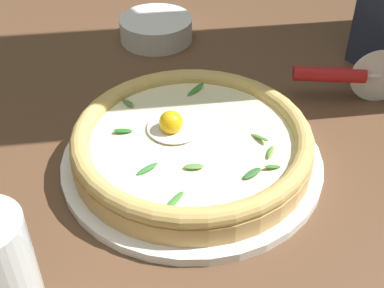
{
  "coord_description": "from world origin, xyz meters",
  "views": [
    {
      "loc": [
        0.45,
        -0.12,
        0.44
      ],
      "look_at": [
        -0.03,
        0.03,
        0.03
      ],
      "focal_mm": 48.97,
      "sensor_mm": 36.0,
      "label": 1
    }
  ],
  "objects_px": {
    "side_bowl": "(156,29)",
    "drinking_glass": "(2,287)",
    "pizza": "(192,142)",
    "pizza_cutter": "(345,75)"
  },
  "relations": [
    {
      "from": "pizza",
      "to": "pizza_cutter",
      "type": "distance_m",
      "value": 0.27
    },
    {
      "from": "pizza",
      "to": "side_bowl",
      "type": "bearing_deg",
      "value": 172.95
    },
    {
      "from": "side_bowl",
      "to": "drinking_glass",
      "type": "xyz_separation_m",
      "value": [
        0.51,
        -0.27,
        0.04
      ]
    },
    {
      "from": "pizza",
      "to": "side_bowl",
      "type": "height_order",
      "value": "pizza"
    },
    {
      "from": "side_bowl",
      "to": "drinking_glass",
      "type": "bearing_deg",
      "value": -27.69
    },
    {
      "from": "pizza_cutter",
      "to": "drinking_glass",
      "type": "bearing_deg",
      "value": -63.16
    },
    {
      "from": "pizza",
      "to": "drinking_glass",
      "type": "distance_m",
      "value": 0.29
    },
    {
      "from": "side_bowl",
      "to": "drinking_glass",
      "type": "relative_size",
      "value": 0.91
    },
    {
      "from": "side_bowl",
      "to": "pizza_cutter",
      "type": "distance_m",
      "value": 0.34
    },
    {
      "from": "pizza_cutter",
      "to": "side_bowl",
      "type": "bearing_deg",
      "value": -141.42
    }
  ]
}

